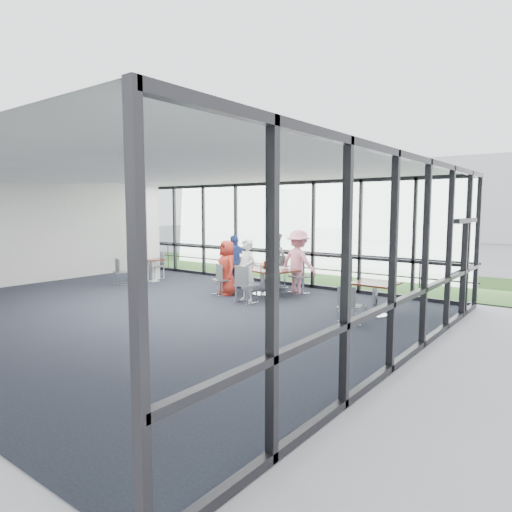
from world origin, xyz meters
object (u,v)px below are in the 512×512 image
Objects in this scene: main_table at (263,272)px; chair_spare_la at (121,272)px; side_table_right at (375,287)px; chair_main_nl at (221,280)px; diner_far_left at (275,261)px; diner_far_right at (298,262)px; diner_near_left at (227,268)px; chair_spare_lb at (155,266)px; chair_main_nr at (246,285)px; chair_spare_r at (352,306)px; chair_main_fl at (278,273)px; diner_end at (235,262)px; side_table_left at (150,263)px; chair_main_end at (232,272)px; structural_column at (148,232)px; diner_near_right at (247,270)px; chair_main_fr at (299,276)px.

chair_spare_la reaches higher than main_table.
side_table_right is 4.33m from chair_main_nl.
diner_far_right reaches higher than diner_far_left.
chair_spare_lb is at bearing -164.75° from diner_near_left.
chair_spare_r is (3.07, -0.39, -0.07)m from chair_main_nr.
diner_far_left is 1.80× the size of chair_main_fl.
chair_spare_lb is at bearing -72.12° from diner_end.
side_table_right is at bearing -0.38° from side_table_left.
side_table_right is at bearing 86.97° from chair_main_end.
main_table is 2.82× the size of chair_spare_r.
chair_main_fl reaches higher than main_table.
chair_spare_r is (3.66, -2.67, -0.07)m from chair_main_fl.
side_table_right is 0.59× the size of diner_end.
side_table_left is 7.67m from side_table_right.
chair_spare_la is (-7.94, -0.88, -0.23)m from side_table_right.
chair_main_nl is 0.91× the size of chair_main_fl.
chair_main_fl reaches higher than chair_main_nl.
chair_main_fl reaches higher than chair_main_nr.
structural_column is 8.09m from side_table_right.
diner_far_left is 1.91m from chair_main_nl.
chair_spare_lb is (-3.70, 0.60, -0.31)m from diner_near_left.
side_table_right is 0.53× the size of diner_far_right.
chair_main_nr is at bearing -55.83° from main_table.
chair_main_fl is (-3.71, 1.59, -0.17)m from side_table_right.
structural_column is 1.43× the size of main_table.
diner_end is 1.78× the size of chair_spare_lb.
diner_near_right is at bearing 23.39° from chair_spare_la.
side_table_left is 4.20m from diner_far_left.
diner_near_left reaches higher than chair_spare_lb.
diner_far_right is (0.71, 0.73, 0.26)m from main_table.
diner_far_left is at bearing 20.02° from side_table_left.
chair_spare_lb is (0.02, 1.35, 0.04)m from chair_spare_la.
diner_far_left is 4.52m from chair_spare_r.
diner_far_right is at bearing 114.38° from diner_end.
side_table_right is at bearing 92.39° from diner_end.
chair_main_fl is at bearing -92.51° from diner_far_left.
diner_far_left is at bearing 121.41° from main_table.
chair_main_fr is (1.47, 1.38, -0.27)m from diner_near_left.
diner_end is (-0.99, -0.69, -0.04)m from diner_far_left.
main_table is 2.49× the size of chair_spare_lb.
chair_main_nr reaches higher than chair_main_nl.
diner_near_left is 1.05m from diner_end.
diner_end is (-4.72, 0.80, 0.16)m from side_table_right.
diner_end is at bearing 75.28° from chair_main_end.
chair_main_nr is (4.56, -0.74, -0.15)m from side_table_left.
side_table_left is 1.03× the size of chair_main_fr.
diner_far_right is 3.61m from chair_spare_r.
chair_spare_la is (-4.23, -2.47, -0.06)m from chair_main_fl.
diner_far_right is at bearing 88.39° from chair_main_fr.
diner_far_right is 0.41m from chair_main_fr.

